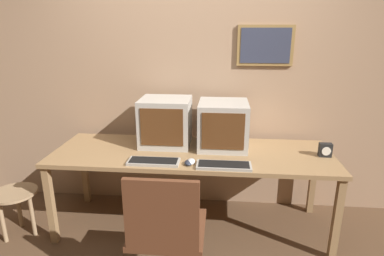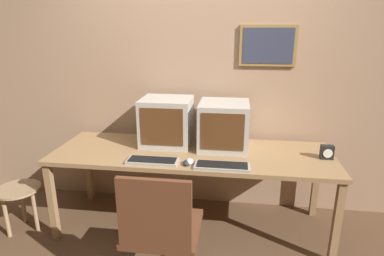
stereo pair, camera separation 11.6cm
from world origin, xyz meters
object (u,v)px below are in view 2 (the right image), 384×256
(desk_clock, at_px, (327,152))
(office_chair, at_px, (162,242))
(monitor_right, at_px, (224,125))
(keyboard_side, at_px, (222,166))
(monitor_left, at_px, (167,121))
(side_stool, at_px, (19,197))
(mouse_near_keyboard, at_px, (189,162))
(keyboard_main, at_px, (153,161))
(mouse_far_corner, at_px, (187,162))

(desk_clock, bearing_deg, office_chair, -146.13)
(monitor_right, relative_size, keyboard_side, 1.05)
(monitor_left, relative_size, side_stool, 1.06)
(monitor_right, distance_m, office_chair, 1.16)
(keyboard_side, height_order, side_stool, keyboard_side)
(mouse_near_keyboard, relative_size, side_stool, 0.25)
(mouse_near_keyboard, distance_m, desk_clock, 1.13)
(monitor_left, distance_m, keyboard_side, 0.73)
(monitor_right, height_order, keyboard_main, monitor_right)
(keyboard_main, height_order, office_chair, office_chair)
(keyboard_main, bearing_deg, keyboard_side, -2.39)
(monitor_left, height_order, office_chair, monitor_left)
(office_chair, bearing_deg, mouse_near_keyboard, 79.23)
(monitor_left, relative_size, keyboard_side, 1.05)
(monitor_right, xyz_separation_m, mouse_near_keyboard, (-0.25, -0.41, -0.19))
(mouse_far_corner, bearing_deg, office_chair, -99.00)
(monitor_right, bearing_deg, office_chair, -109.99)
(mouse_far_corner, bearing_deg, keyboard_main, 179.17)
(keyboard_main, height_order, mouse_far_corner, mouse_far_corner)
(desk_clock, bearing_deg, mouse_far_corner, -166.36)
(monitor_left, bearing_deg, mouse_near_keyboard, -57.76)
(monitor_right, height_order, mouse_far_corner, monitor_right)
(keyboard_main, relative_size, mouse_far_corner, 3.99)
(monitor_left, bearing_deg, office_chair, -80.41)
(office_chair, distance_m, side_stool, 1.53)
(monitor_left, height_order, desk_clock, monitor_left)
(monitor_right, relative_size, desk_clock, 3.87)
(keyboard_side, bearing_deg, keyboard_main, 177.61)
(keyboard_main, xyz_separation_m, mouse_far_corner, (0.28, -0.00, 0.00))
(keyboard_main, bearing_deg, office_chair, -70.49)
(mouse_near_keyboard, bearing_deg, keyboard_side, -7.82)
(monitor_right, height_order, desk_clock, monitor_right)
(mouse_far_corner, height_order, desk_clock, desk_clock)
(keyboard_side, xyz_separation_m, desk_clock, (0.84, 0.29, 0.04))
(keyboard_side, bearing_deg, office_chair, -125.14)
(side_stool, bearing_deg, keyboard_side, -0.86)
(mouse_far_corner, distance_m, office_chair, 0.64)
(monitor_right, bearing_deg, keyboard_side, -88.43)
(keyboard_main, distance_m, keyboard_side, 0.55)
(monitor_left, bearing_deg, mouse_far_corner, -60.65)
(monitor_left, relative_size, keyboard_main, 1.08)
(monitor_right, relative_size, side_stool, 1.06)
(mouse_near_keyboard, distance_m, side_stool, 1.59)
(keyboard_main, distance_m, side_stool, 1.30)
(keyboard_side, relative_size, desk_clock, 3.68)
(monitor_left, height_order, mouse_far_corner, monitor_left)
(keyboard_side, height_order, office_chair, office_chair)
(keyboard_side, height_order, mouse_far_corner, mouse_far_corner)
(keyboard_side, relative_size, office_chair, 0.45)
(mouse_near_keyboard, distance_m, office_chair, 0.66)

